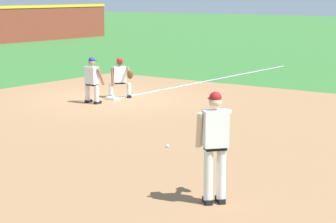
% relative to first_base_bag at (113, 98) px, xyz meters
% --- Properties ---
extents(ground_plane, '(160.00, 160.00, 0.00)m').
position_rel_first_base_bag_xyz_m(ground_plane, '(0.00, 0.00, -0.04)').
color(ground_plane, '#336B2D').
extents(infield_dirt_patch, '(18.00, 18.00, 0.01)m').
position_rel_first_base_bag_xyz_m(infield_dirt_patch, '(-3.57, -4.19, -0.04)').
color(infield_dirt_patch, '#936B47').
rests_on(infield_dirt_patch, ground).
extents(foul_line_stripe, '(12.32, 0.10, 0.00)m').
position_rel_first_base_bag_xyz_m(foul_line_stripe, '(6.16, 0.00, -0.04)').
color(foul_line_stripe, white).
rests_on(foul_line_stripe, ground).
extents(first_base_bag, '(0.38, 0.38, 0.09)m').
position_rel_first_base_bag_xyz_m(first_base_bag, '(0.00, 0.00, 0.00)').
color(first_base_bag, white).
rests_on(first_base_bag, ground).
extents(baseball, '(0.07, 0.07, 0.07)m').
position_rel_first_base_bag_xyz_m(baseball, '(-4.38, -5.40, -0.01)').
color(baseball, white).
rests_on(baseball, ground).
extents(pitcher, '(0.85, 0.54, 1.86)m').
position_rel_first_base_bag_xyz_m(pitcher, '(-7.11, -8.36, 1.01)').
color(pitcher, black).
rests_on(pitcher, ground).
extents(first_baseman, '(0.71, 1.09, 1.34)m').
position_rel_first_base_bag_xyz_m(first_baseman, '(0.37, -0.01, 0.69)').
color(first_baseman, black).
rests_on(first_baseman, ground).
extents(baserunner, '(0.44, 0.60, 1.46)m').
position_rel_first_base_bag_xyz_m(baserunner, '(-0.97, 0.02, 0.75)').
color(baserunner, black).
rests_on(baserunner, ground).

